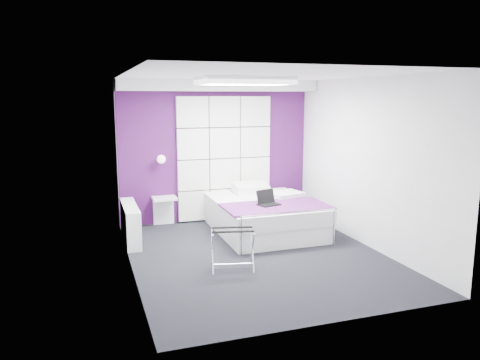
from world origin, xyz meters
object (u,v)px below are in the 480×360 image
(radiator, at_px, (130,223))
(luggage_rack, at_px, (233,249))
(nightstand, at_px, (164,198))
(bed, at_px, (264,215))
(wall_lamp, at_px, (161,159))
(laptop, at_px, (268,201))

(radiator, relative_size, luggage_rack, 2.14)
(nightstand, bearing_deg, luggage_rack, -77.88)
(bed, relative_size, luggage_rack, 3.64)
(luggage_rack, bearing_deg, wall_lamp, 116.11)
(radiator, distance_m, laptop, 2.25)
(wall_lamp, bearing_deg, luggage_rack, -77.32)
(wall_lamp, bearing_deg, laptop, -41.73)
(luggage_rack, bearing_deg, bed, 68.47)
(wall_lamp, bearing_deg, bed, -30.45)
(radiator, bearing_deg, luggage_rack, -54.75)
(luggage_rack, distance_m, laptop, 1.50)
(laptop, bearing_deg, wall_lamp, 121.95)
(luggage_rack, bearing_deg, nightstand, 115.55)
(bed, bearing_deg, luggage_rack, -124.96)
(wall_lamp, relative_size, radiator, 0.12)
(luggage_rack, xyz_separation_m, laptop, (0.95, 1.10, 0.36))
(bed, bearing_deg, nightstand, 150.10)
(radiator, distance_m, luggage_rack, 2.06)
(radiator, distance_m, bed, 2.25)
(bed, relative_size, nightstand, 4.89)
(laptop, bearing_deg, radiator, 148.51)
(bed, xyz_separation_m, laptop, (-0.10, -0.40, 0.33))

